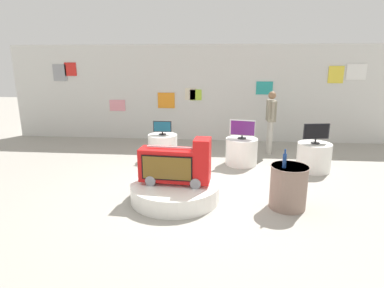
# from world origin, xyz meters

# --- Properties ---
(ground_plane) EXTENTS (30.00, 30.00, 0.00)m
(ground_plane) POSITION_xyz_m (0.00, 0.00, 0.00)
(ground_plane) COLOR #9E998E
(back_wall_display) EXTENTS (11.95, 0.13, 2.87)m
(back_wall_display) POSITION_xyz_m (-0.00, 4.27, 1.44)
(back_wall_display) COLOR silver
(back_wall_display) RESTS_ON ground
(main_display_pedestal) EXTENTS (1.58, 1.58, 0.30)m
(main_display_pedestal) POSITION_xyz_m (-0.22, -0.21, 0.15)
(main_display_pedestal) COLOR white
(main_display_pedestal) RESTS_ON ground
(novelty_firetruck_tv) EXTENTS (1.25, 0.49, 0.83)m
(novelty_firetruck_tv) POSITION_xyz_m (-0.20, -0.22, 0.65)
(novelty_firetruck_tv) COLOR gray
(novelty_firetruck_tv) RESTS_ON main_display_pedestal
(display_pedestal_left_rear) EXTENTS (0.72, 0.72, 0.63)m
(display_pedestal_left_rear) POSITION_xyz_m (-0.88, 2.13, 0.31)
(display_pedestal_left_rear) COLOR white
(display_pedestal_left_rear) RESTS_ON ground
(tv_on_left_rear) EXTENTS (0.45, 0.19, 0.34)m
(tv_on_left_rear) POSITION_xyz_m (-0.88, 2.12, 0.81)
(tv_on_left_rear) COLOR black
(tv_on_left_rear) RESTS_ON display_pedestal_left_rear
(display_pedestal_center_rear) EXTENTS (0.75, 0.75, 0.63)m
(display_pedestal_center_rear) POSITION_xyz_m (1.06, 1.91, 0.31)
(display_pedestal_center_rear) COLOR white
(display_pedestal_center_rear) RESTS_ON ground
(tv_on_center_rear) EXTENTS (0.59, 0.21, 0.44)m
(tv_on_center_rear) POSITION_xyz_m (1.06, 1.90, 0.87)
(tv_on_center_rear) COLOR black
(tv_on_center_rear) RESTS_ON display_pedestal_center_rear
(display_pedestal_right_rear) EXTENTS (0.74, 0.74, 0.63)m
(display_pedestal_right_rear) POSITION_xyz_m (2.65, 1.60, 0.31)
(display_pedestal_right_rear) COLOR white
(display_pedestal_right_rear) RESTS_ON ground
(tv_on_right_rear) EXTENTS (0.57, 0.19, 0.45)m
(tv_on_right_rear) POSITION_xyz_m (2.65, 1.60, 0.88)
(tv_on_right_rear) COLOR black
(tv_on_right_rear) RESTS_ON display_pedestal_right_rear
(side_table_round) EXTENTS (0.63, 0.63, 0.73)m
(side_table_round) POSITION_xyz_m (1.70, -0.36, 0.38)
(side_table_round) COLOR gray
(side_table_round) RESTS_ON ground
(bottle_on_side_table) EXTENTS (0.06, 0.06, 0.31)m
(bottle_on_side_table) POSITION_xyz_m (1.59, -0.45, 0.86)
(bottle_on_side_table) COLOR navy
(bottle_on_side_table) RESTS_ON side_table_round
(shopper_browsing_near_truck) EXTENTS (0.22, 0.56, 1.64)m
(shopper_browsing_near_truck) POSITION_xyz_m (1.86, 2.95, 0.96)
(shopper_browsing_near_truck) COLOR #B2ADA3
(shopper_browsing_near_truck) RESTS_ON ground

